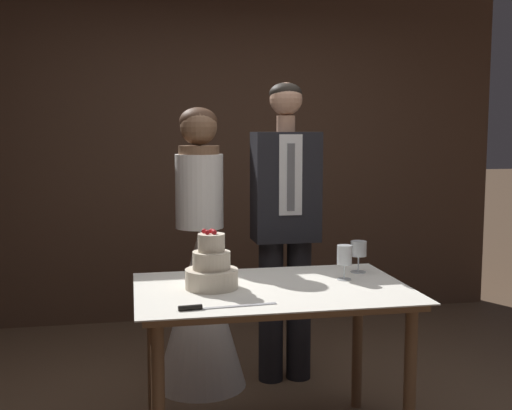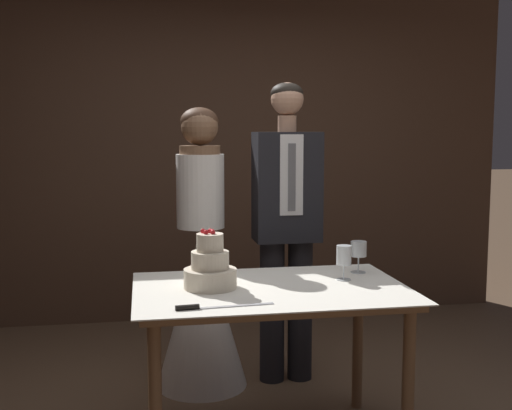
{
  "view_description": "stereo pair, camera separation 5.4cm",
  "coord_description": "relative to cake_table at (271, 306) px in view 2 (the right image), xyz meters",
  "views": [
    {
      "loc": [
        -0.71,
        -2.9,
        1.53
      ],
      "look_at": [
        -0.06,
        0.41,
        1.14
      ],
      "focal_mm": 45.0,
      "sensor_mm": 36.0,
      "label": 1
    },
    {
      "loc": [
        -0.65,
        -2.91,
        1.53
      ],
      "look_at": [
        -0.06,
        0.41,
        1.14
      ],
      "focal_mm": 45.0,
      "sensor_mm": 36.0,
      "label": 2
    }
  ],
  "objects": [
    {
      "name": "wine_glass_middle",
      "position": [
        0.51,
        0.23,
        0.21
      ],
      "size": [
        0.08,
        0.08,
        0.17
      ],
      "color": "silver",
      "rests_on": "cake_table"
    },
    {
      "name": "tiered_cake",
      "position": [
        -0.28,
        0.04,
        0.19
      ],
      "size": [
        0.25,
        0.25,
        0.28
      ],
      "color": "beige",
      "rests_on": "cake_table"
    },
    {
      "name": "cake_table",
      "position": [
        0.0,
        0.0,
        0.0
      ],
      "size": [
        1.29,
        0.86,
        0.79
      ],
      "color": "brown",
      "rests_on": "ground_plane"
    },
    {
      "name": "wall_back",
      "position": [
        0.06,
        2.26,
        0.66
      ],
      "size": [
        4.68,
        0.12,
        2.7
      ],
      "primitive_type": "cube",
      "color": "#513828",
      "rests_on": "ground_plane"
    },
    {
      "name": "cake_knife",
      "position": [
        -0.34,
        -0.31,
        0.1
      ],
      "size": [
        0.42,
        0.06,
        0.02
      ],
      "rotation": [
        0.0,
        0.0,
        0.08
      ],
      "color": "silver",
      "rests_on": "cake_table"
    },
    {
      "name": "wine_glass_near",
      "position": [
        0.39,
        0.08,
        0.21
      ],
      "size": [
        0.07,
        0.07,
        0.17
      ],
      "color": "silver",
      "rests_on": "cake_table"
    },
    {
      "name": "groom",
      "position": [
        0.26,
        0.8,
        0.3
      ],
      "size": [
        0.39,
        0.25,
        1.81
      ],
      "color": "black",
      "rests_on": "ground_plane"
    },
    {
      "name": "bride",
      "position": [
        -0.26,
        0.8,
        -0.08
      ],
      "size": [
        0.54,
        0.54,
        1.66
      ],
      "color": "white",
      "rests_on": "ground_plane"
    }
  ]
}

